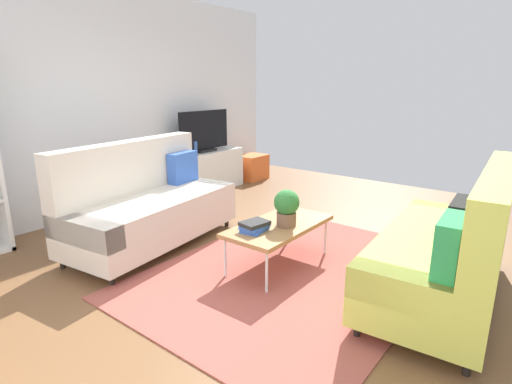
# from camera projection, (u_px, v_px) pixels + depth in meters

# --- Properties ---
(ground_plane) EXTENTS (7.68, 7.68, 0.00)m
(ground_plane) POSITION_uv_depth(u_px,v_px,m) (275.00, 261.00, 3.98)
(ground_plane) COLOR brown
(wall_far) EXTENTS (6.40, 0.12, 2.90)m
(wall_far) POSITION_uv_depth(u_px,v_px,m) (102.00, 102.00, 5.26)
(wall_far) COLOR silver
(wall_far) RESTS_ON ground_plane
(area_rug) EXTENTS (2.90, 2.20, 0.01)m
(area_rug) POSITION_uv_depth(u_px,v_px,m) (293.00, 272.00, 3.73)
(area_rug) COLOR #9E4C42
(area_rug) RESTS_ON ground_plane
(couch_beige) EXTENTS (1.99, 1.08, 1.10)m
(couch_beige) POSITION_uv_depth(u_px,v_px,m) (149.00, 204.00, 4.31)
(couch_beige) COLOR beige
(couch_beige) RESTS_ON ground_plane
(couch_green) EXTENTS (1.96, 0.98, 1.10)m
(couch_green) POSITION_uv_depth(u_px,v_px,m) (450.00, 249.00, 3.14)
(couch_green) COLOR #C1CC51
(couch_green) RESTS_ON ground_plane
(coffee_table) EXTENTS (1.10, 0.56, 0.42)m
(coffee_table) POSITION_uv_depth(u_px,v_px,m) (279.00, 227.00, 3.78)
(coffee_table) COLOR #9E7042
(coffee_table) RESTS_ON ground_plane
(tv_console) EXTENTS (1.40, 0.44, 0.64)m
(tv_console) POSITION_uv_depth(u_px,v_px,m) (205.00, 171.00, 6.49)
(tv_console) COLOR silver
(tv_console) RESTS_ON ground_plane
(tv) EXTENTS (1.00, 0.20, 0.64)m
(tv) POSITION_uv_depth(u_px,v_px,m) (204.00, 132.00, 6.31)
(tv) COLOR black
(tv) RESTS_ON tv_console
(storage_trunk) EXTENTS (0.52, 0.40, 0.44)m
(storage_trunk) POSITION_uv_depth(u_px,v_px,m) (252.00, 167.00, 7.29)
(storage_trunk) COLOR orange
(storage_trunk) RESTS_ON ground_plane
(potted_plant) EXTENTS (0.23, 0.23, 0.34)m
(potted_plant) POSITION_uv_depth(u_px,v_px,m) (287.00, 206.00, 3.68)
(potted_plant) COLOR brown
(potted_plant) RESTS_ON coffee_table
(table_book_0) EXTENTS (0.27, 0.22, 0.03)m
(table_book_0) POSITION_uv_depth(u_px,v_px,m) (255.00, 229.00, 3.59)
(table_book_0) COLOR #3359B2
(table_book_0) RESTS_ON coffee_table
(table_book_1) EXTENTS (0.24, 0.18, 0.03)m
(table_book_1) POSITION_uv_depth(u_px,v_px,m) (255.00, 227.00, 3.59)
(table_book_1) COLOR #3359B2
(table_book_1) RESTS_ON table_book_0
(table_book_2) EXTENTS (0.27, 0.22, 0.03)m
(table_book_2) POSITION_uv_depth(u_px,v_px,m) (255.00, 223.00, 3.58)
(table_book_2) COLOR #262626
(table_book_2) RESTS_ON table_book_1
(vase_0) EXTENTS (0.10, 0.10, 0.16)m
(vase_0) POSITION_uv_depth(u_px,v_px,m) (174.00, 151.00, 5.98)
(vase_0) COLOR #4C72B2
(vase_0) RESTS_ON tv_console
(vase_1) EXTENTS (0.14, 0.14, 0.14)m
(vase_1) POSITION_uv_depth(u_px,v_px,m) (182.00, 150.00, 6.10)
(vase_1) COLOR #33B29E
(vase_1) RESTS_ON tv_console
(bottle_0) EXTENTS (0.06, 0.06, 0.19)m
(bottle_0) POSITION_uv_depth(u_px,v_px,m) (195.00, 147.00, 6.19)
(bottle_0) COLOR #3359B2
(bottle_0) RESTS_ON tv_console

